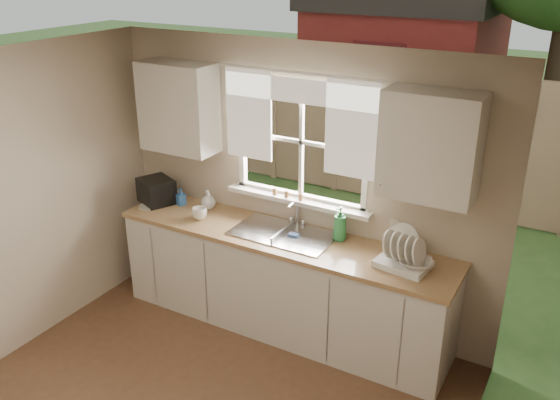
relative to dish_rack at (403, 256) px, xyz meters
The scene contains 19 objects.
room_walls 2.06m from the dish_rack, 121.52° to the right, with size 3.62×4.02×2.50m.
ceiling 2.50m from the dish_rack, 122.50° to the right, with size 3.60×4.00×0.02m, color silver.
window 1.22m from the dish_rack, 163.26° to the left, with size 1.38×0.16×1.06m.
curtains 1.45m from the dish_rack, 165.82° to the left, with size 1.50×0.03×0.81m.
base_cabinets 1.21m from the dish_rack, behind, with size 3.00×0.62×0.87m, color silver.
countertop 1.07m from the dish_rack, behind, with size 3.04×0.65×0.04m, color #A98354.
upper_cabinet_left 2.38m from the dish_rack, behind, with size 0.70×0.33×0.80m, color silver.
upper_cabinet_right 0.87m from the dish_rack, 61.17° to the left, with size 0.70×0.33×0.80m, color silver.
wall_outlet 0.37m from the dish_rack, 121.83° to the left, with size 0.08×0.01×0.12m, color beige.
sill_jars 1.21m from the dish_rack, 167.37° to the left, with size 0.30×0.04×0.06m.
sink 1.08m from the dish_rack, behind, with size 0.88×0.52×0.40m.
dish_rack is the anchor object (origin of this frame).
bowl 0.12m from the dish_rack, 22.56° to the right, with size 0.24×0.24×0.06m, color silver.
soap_bottle_a 0.64m from the dish_rack, 164.31° to the left, with size 0.12×0.12×0.30m, color #2E8D48.
soap_bottle_b 2.23m from the dish_rack, behind, with size 0.07×0.08×0.16m, color #3068B6.
soap_bottle_c 1.96m from the dish_rack, behind, with size 0.14×0.14×0.18m, color beige.
saucer 2.47m from the dish_rack, behind, with size 0.18×0.18×0.01m, color silver.
cup 1.88m from the dish_rack, behind, with size 0.14×0.14×0.11m, color white.
black_appliance 2.47m from the dish_rack, behind, with size 0.32×0.28×0.24m, color black.
Camera 1 is at (2.23, -2.26, 3.15)m, focal length 38.00 mm.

